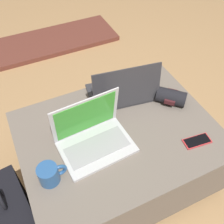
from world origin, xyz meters
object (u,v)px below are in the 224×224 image
Objects in this scene: laptop_near at (93,136)px; wrist_brace at (171,97)px; laptop_far at (123,91)px; coffee_mug at (50,174)px; cell_phone at (197,141)px; backpack at (13,220)px.

wrist_brace is at bearing 4.68° from laptop_near.
laptop_far is 2.30× the size of wrist_brace.
laptop_far is (0.28, 0.23, 0.00)m from laptop_near.
laptop_near is 0.27m from coffee_mug.
laptop_near is 0.36m from laptop_far.
laptop_near is 2.06× the size of wrist_brace.
cell_phone is 1.01m from backpack.
cell_phone is (0.20, -0.45, -0.05)m from laptop_far.
laptop_far reaches higher than wrist_brace.
backpack is (-0.77, -0.33, -0.30)m from laptop_far.
coffee_mug reaches higher than wrist_brace.
backpack is 0.38m from coffee_mug.
wrist_brace is at bearing 92.55° from backpack.
cell_phone is at bearing 122.36° from laptop_far.
cell_phone is at bearing -28.33° from laptop_near.
laptop_far is at bearing 32.24° from coffee_mug.
coffee_mug is (-0.73, 0.11, 0.04)m from cell_phone.
backpack is 1.06m from wrist_brace.
cell_phone is 0.83× the size of wrist_brace.
backpack is 2.56× the size of wrist_brace.
cell_phone is (0.48, -0.22, -0.05)m from laptop_near.
backpack is (-0.97, 0.12, -0.25)m from cell_phone.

